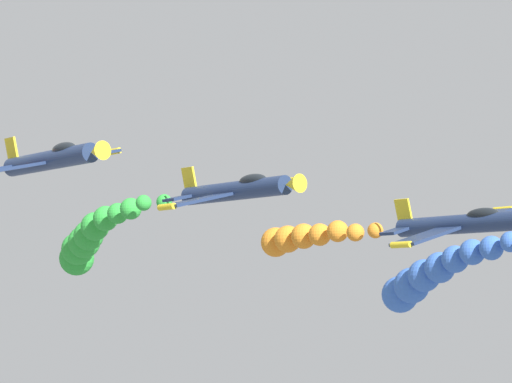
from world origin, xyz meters
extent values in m
sphere|color=blue|center=(-17.50, 4.31, 89.43)|extent=(1.35, 1.35, 1.35)
sphere|color=blue|center=(-17.67, 2.63, 89.10)|extent=(1.61, 1.61, 1.61)
sphere|color=blue|center=(-17.76, 0.95, 88.89)|extent=(1.74, 1.74, 1.74)
sphere|color=blue|center=(-17.98, -0.72, 88.47)|extent=(1.87, 1.87, 1.87)
sphere|color=blue|center=(-18.32, -2.40, 87.95)|extent=(2.15, 2.15, 2.15)
sphere|color=blue|center=(-18.58, -4.08, 87.44)|extent=(2.29, 2.29, 2.29)
sphere|color=blue|center=(-19.09, -5.76, 86.77)|extent=(2.57, 2.57, 2.57)
sphere|color=blue|center=(-19.67, -7.43, 86.14)|extent=(2.67, 2.67, 2.67)
cylinder|color=navy|center=(-8.91, 7.48, 90.02)|extent=(1.35, 9.00, 1.35)
cube|color=navy|center=(-8.94, 7.08, 89.93)|extent=(8.93, 1.90, 2.56)
cylinder|color=yellow|center=(-13.38, 7.08, 91.12)|extent=(0.44, 1.40, 0.44)
cylinder|color=yellow|center=(-4.50, 7.08, 88.73)|extent=(0.44, 1.40, 0.44)
cube|color=navy|center=(-8.90, 3.48, 90.07)|extent=(3.72, 1.20, 1.16)
cube|color=yellow|center=(-8.66, 3.38, 90.95)|extent=(0.55, 1.10, 1.58)
ellipsoid|color=black|center=(-8.79, 9.28, 90.50)|extent=(0.95, 2.20, 0.88)
sphere|color=orange|center=(-8.94, 0.72, 89.99)|extent=(0.99, 0.99, 0.99)
sphere|color=orange|center=(-8.94, -1.04, 89.95)|extent=(1.13, 1.13, 1.13)
sphere|color=orange|center=(-9.08, -2.80, 90.11)|extent=(1.41, 1.41, 1.41)
sphere|color=orange|center=(-9.14, -4.56, 89.97)|extent=(1.48, 1.48, 1.48)
sphere|color=orange|center=(-9.30, -6.32, 89.96)|extent=(1.70, 1.70, 1.70)
sphere|color=orange|center=(-9.44, -8.07, 89.84)|extent=(1.86, 1.86, 1.86)
sphere|color=orange|center=(-9.86, -9.83, 89.71)|extent=(2.06, 2.06, 2.06)
cylinder|color=navy|center=(0.66, -1.16, 91.99)|extent=(1.32, 9.00, 1.32)
cone|color=yellow|center=(0.66, 3.94, 91.99)|extent=(1.25, 1.20, 1.25)
cube|color=navy|center=(0.64, -1.56, 91.89)|extent=(9.01, 1.90, 2.24)
cylinder|color=yellow|center=(-3.84, -1.56, 92.93)|extent=(0.43, 1.40, 0.43)
cylinder|color=yellow|center=(5.12, -1.56, 90.86)|extent=(0.43, 1.40, 0.43)
cube|color=navy|center=(0.68, -5.16, 92.04)|extent=(3.74, 1.20, 1.03)
cube|color=yellow|center=(0.88, -5.26, 92.93)|extent=(0.50, 1.10, 1.59)
ellipsoid|color=black|center=(0.77, 0.64, 92.47)|extent=(0.94, 2.20, 0.86)
sphere|color=green|center=(0.53, -8.40, 91.83)|extent=(0.99, 0.99, 0.99)
sphere|color=green|center=(0.58, -10.63, 91.93)|extent=(1.03, 1.03, 1.03)
sphere|color=green|center=(0.08, -12.87, 91.71)|extent=(1.44, 1.44, 1.44)
sphere|color=green|center=(-0.34, -15.11, 91.56)|extent=(1.43, 1.43, 1.43)
sphere|color=green|center=(-0.79, -17.35, 91.36)|extent=(1.76, 1.76, 1.76)
sphere|color=green|center=(-1.33, -19.59, 90.94)|extent=(2.04, 2.04, 2.04)
sphere|color=green|center=(-2.18, -21.83, 90.44)|extent=(2.21, 2.21, 2.21)
sphere|color=green|center=(-3.15, -24.07, 90.08)|extent=(2.44, 2.44, 2.44)
sphere|color=green|center=(-3.95, -26.31, 89.67)|extent=(2.54, 2.54, 2.54)
sphere|color=green|center=(-5.19, -28.54, 89.05)|extent=(2.76, 2.76, 2.76)
cylinder|color=navy|center=(9.57, -6.87, 93.62)|extent=(1.31, 9.00, 1.31)
cone|color=yellow|center=(9.57, -1.77, 93.62)|extent=(1.25, 1.20, 1.25)
cube|color=navy|center=(9.55, -7.27, 93.52)|extent=(9.01, 1.90, 2.20)
cylinder|color=yellow|center=(5.06, -7.27, 94.53)|extent=(0.43, 1.40, 0.43)
cube|color=navy|center=(9.58, -10.87, 93.67)|extent=(3.75, 1.20, 1.01)
cube|color=yellow|center=(9.78, -10.97, 94.56)|extent=(0.49, 1.10, 1.59)
ellipsoid|color=black|center=(9.68, -5.07, 94.10)|extent=(0.93, 2.20, 0.86)
camera|label=1|loc=(42.13, 51.14, 85.61)|focal=81.56mm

